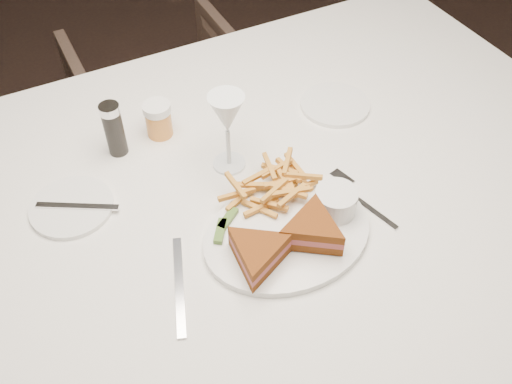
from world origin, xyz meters
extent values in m
plane|color=black|center=(0.00, 0.00, 0.00)|extent=(5.00, 5.00, 0.00)
cube|color=silver|center=(0.27, -0.28, 0.38)|extent=(1.66, 1.14, 0.75)
imported|color=#45332A|center=(0.37, 0.63, 0.29)|extent=(0.58, 0.55, 0.59)
ellipsoid|color=white|center=(0.30, -0.41, 0.76)|extent=(0.33, 0.26, 0.01)
cube|color=silver|center=(0.08, -0.43, 0.75)|extent=(0.08, 0.20, 0.00)
cylinder|color=white|center=(-0.05, -0.17, 0.76)|extent=(0.16, 0.16, 0.01)
cylinder|color=white|center=(0.57, -0.12, 0.76)|extent=(0.16, 0.16, 0.01)
cylinder|color=black|center=(0.08, -0.05, 0.81)|extent=(0.04, 0.04, 0.12)
cylinder|color=orange|center=(0.18, -0.04, 0.79)|extent=(0.06, 0.06, 0.08)
cube|color=#416423|center=(0.21, -0.34, 0.77)|extent=(0.05, 0.05, 0.01)
cube|color=#416423|center=(0.18, -0.36, 0.77)|extent=(0.04, 0.05, 0.01)
cylinder|color=white|center=(0.40, -0.40, 0.79)|extent=(0.08, 0.08, 0.05)
camera|label=1|loc=(-0.04, -0.98, 1.58)|focal=40.00mm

